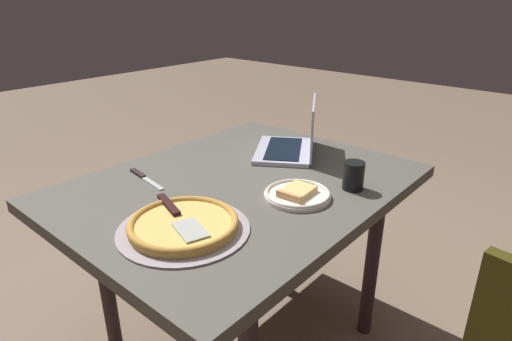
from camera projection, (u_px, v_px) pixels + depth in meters
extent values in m
plane|color=#7A6651|center=(242.00, 336.00, 1.83)|extent=(12.00, 12.00, 0.00)
cube|color=#504D46|center=(240.00, 187.00, 1.56)|extent=(1.24, 0.96, 0.04)
cylinder|color=#332529|center=(237.00, 208.00, 2.19)|extent=(0.06, 0.06, 0.68)
cylinder|color=#332529|center=(105.00, 276.00, 1.67)|extent=(0.06, 0.06, 0.68)
cylinder|color=#332529|center=(372.00, 264.00, 1.74)|extent=(0.06, 0.06, 0.68)
cube|color=#B0B1C6|center=(284.00, 151.00, 1.83)|extent=(0.40, 0.37, 0.02)
cube|color=black|center=(284.00, 148.00, 1.82)|extent=(0.32, 0.28, 0.00)
cube|color=#B0B1C6|center=(313.00, 126.00, 1.77)|extent=(0.28, 0.18, 0.21)
cube|color=#265281|center=(312.00, 126.00, 1.77)|extent=(0.25, 0.16, 0.19)
cylinder|color=white|center=(297.00, 196.00, 1.43)|extent=(0.22, 0.22, 0.01)
torus|color=silver|center=(298.00, 193.00, 1.42)|extent=(0.22, 0.22, 0.01)
cube|color=#EAC06E|center=(298.00, 191.00, 1.42)|extent=(0.12, 0.10, 0.02)
cube|color=tan|center=(289.00, 197.00, 1.38)|extent=(0.02, 0.09, 0.03)
cylinder|color=#A09599|center=(184.00, 229.00, 1.23)|extent=(0.38, 0.38, 0.01)
cylinder|color=#DAB65A|center=(184.00, 225.00, 1.23)|extent=(0.31, 0.31, 0.02)
torus|color=gold|center=(183.00, 223.00, 1.22)|extent=(0.32, 0.32, 0.02)
cube|color=#B3B8B1|center=(190.00, 229.00, 1.18)|extent=(0.10, 0.13, 0.00)
cube|color=black|center=(169.00, 205.00, 1.31)|extent=(0.07, 0.15, 0.01)
cube|color=silver|center=(150.00, 182.00, 1.54)|extent=(0.04, 0.18, 0.00)
cube|color=black|center=(138.00, 173.00, 1.61)|extent=(0.03, 0.10, 0.01)
cylinder|color=black|center=(353.00, 176.00, 1.48)|extent=(0.07, 0.07, 0.10)
cylinder|color=#3F230B|center=(354.00, 168.00, 1.46)|extent=(0.06, 0.06, 0.01)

